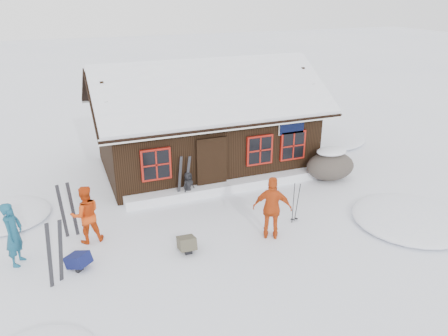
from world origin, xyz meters
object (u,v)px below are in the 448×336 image
(boulder, at_px, (330,165))
(backpack_blue, at_px, (79,262))
(ski_poles, at_px, (295,203))
(skier_orange_right, at_px, (272,208))
(skier_crouched, at_px, (188,185))
(backpack_olive, at_px, (187,246))
(skier_teal, at_px, (14,234))
(skier_orange_left, at_px, (86,215))
(ski_pair_left, at_px, (55,254))

(boulder, xyz_separation_m, backpack_blue, (-9.56, -2.57, -0.41))
(ski_poles, bearing_deg, skier_orange_right, -152.52)
(skier_orange_right, distance_m, skier_crouched, 3.77)
(backpack_blue, height_order, backpack_olive, backpack_olive)
(skier_orange_right, relative_size, skier_crouched, 1.96)
(skier_teal, xyz_separation_m, skier_crouched, (5.44, 2.12, -0.41))
(skier_teal, height_order, boulder, skier_teal)
(ski_poles, distance_m, backpack_blue, 6.62)
(skier_teal, bearing_deg, skier_orange_left, -55.02)
(ski_pair_left, distance_m, backpack_olive, 3.49)
(skier_teal, distance_m, skier_orange_right, 7.08)
(skier_orange_right, relative_size, backpack_olive, 3.13)
(skier_crouched, bearing_deg, boulder, -33.47)
(skier_crouched, distance_m, boulder, 5.63)
(skier_teal, xyz_separation_m, backpack_blue, (1.49, -0.82, -0.74))
(skier_orange_left, xyz_separation_m, backpack_olive, (2.53, -1.55, -0.71))
(backpack_olive, bearing_deg, ski_poles, 9.31)
(boulder, bearing_deg, backpack_blue, -164.96)
(skier_orange_right, height_order, ski_poles, skier_orange_right)
(boulder, distance_m, ski_poles, 3.86)
(boulder, relative_size, ski_pair_left, 1.09)
(backpack_olive, bearing_deg, skier_orange_right, -1.19)
(skier_crouched, height_order, boulder, boulder)
(backpack_olive, bearing_deg, skier_teal, 169.59)
(skier_orange_left, bearing_deg, skier_teal, 9.64)
(skier_teal, xyz_separation_m, ski_pair_left, (0.99, -1.27, -0.07))
(skier_crouched, relative_size, boulder, 0.51)
(skier_orange_left, xyz_separation_m, skier_orange_right, (5.09, -1.76, 0.09))
(skier_teal, relative_size, ski_poles, 1.33)
(skier_crouched, height_order, backpack_olive, skier_crouched)
(skier_teal, distance_m, boulder, 11.20)
(ski_poles, bearing_deg, skier_crouched, 133.12)
(skier_orange_right, distance_m, backpack_blue, 5.55)
(ski_pair_left, bearing_deg, backpack_blue, 17.08)
(ski_pair_left, bearing_deg, backpack_olive, -21.57)
(skier_crouched, relative_size, backpack_olive, 1.59)
(skier_orange_left, bearing_deg, ski_poles, 165.10)
(ski_poles, height_order, backpack_blue, ski_poles)
(skier_orange_left, xyz_separation_m, backpack_blue, (-0.38, -1.28, -0.72))
(skier_teal, bearing_deg, backpack_olive, -82.75)
(skier_orange_left, bearing_deg, ski_pair_left, 58.62)
(boulder, bearing_deg, ski_pair_left, -163.30)
(skier_orange_left, height_order, boulder, skier_orange_left)
(ski_poles, xyz_separation_m, backpack_olive, (-3.69, -0.38, -0.47))
(skier_orange_right, xyz_separation_m, ski_poles, (1.13, 0.59, -0.33))
(skier_teal, bearing_deg, skier_orange_right, -79.42)
(ski_pair_left, bearing_deg, skier_orange_right, -24.87)
(backpack_blue, distance_m, backpack_olive, 2.92)
(skier_teal, xyz_separation_m, skier_orange_right, (6.96, -1.29, 0.07))
(backpack_blue, relative_size, backpack_olive, 0.96)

